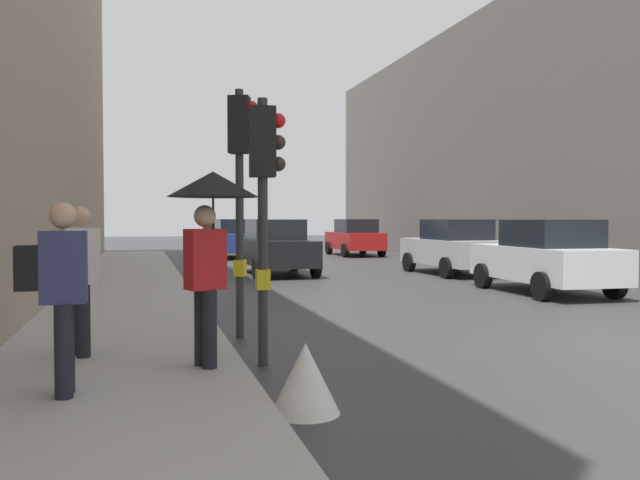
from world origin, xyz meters
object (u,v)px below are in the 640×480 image
Objects in this scene: car_dark_suv at (276,247)px; car_yellow_taxi at (218,235)px; car_red_sedan at (355,237)px; car_blue_van at (236,239)px; pedestrian_with_grey_backpack at (59,287)px; pedestrian_with_umbrella at (211,213)px; car_silver_hatchback at (453,247)px; warning_sign_triangle at (305,378)px; pedestrian_with_black_backpack at (77,271)px; traffic_light_near_left at (265,182)px; traffic_light_near_right at (241,167)px; car_white_compact at (546,257)px.

car_dark_suv is 14.94m from car_yellow_taxi.
car_blue_van is at bearing -178.36° from car_red_sedan.
pedestrian_with_umbrella is at bearing 30.32° from pedestrian_with_grey_backpack.
car_dark_suv and car_red_sedan have the same top height.
car_silver_hatchback is 6.51× the size of warning_sign_triangle.
car_yellow_taxi is 2.43× the size of pedestrian_with_black_backpack.
traffic_light_near_left is 27.73m from car_yellow_taxi.
car_yellow_taxi is 28.32m from pedestrian_with_umbrella.
car_red_sedan is (8.56, 20.21, -1.67)m from traffic_light_near_right.
pedestrian_with_umbrella is (-0.70, -0.53, -0.38)m from traffic_light_near_left.
car_dark_suv is at bearing -121.58° from car_red_sedan.
traffic_light_near_right is at bearing -97.84° from car_blue_van.
car_yellow_taxi is 1.01× the size of car_white_compact.
car_blue_van reaches higher than warning_sign_triangle.
warning_sign_triangle is (-2.59, -29.58, -0.55)m from car_yellow_taxi.
pedestrian_with_umbrella is 1.83m from pedestrian_with_grey_backpack.
car_white_compact and car_red_sedan have the same top height.
car_white_compact reaches higher than warning_sign_triangle.
car_yellow_taxi is at bearing 84.64° from traffic_light_near_left.
traffic_light_near_left is 1.82× the size of pedestrian_with_black_backpack.
car_white_compact is at bearing -92.40° from car_red_sedan.
pedestrian_with_umbrella reaches higher than car_blue_van.
pedestrian_with_grey_backpack is (-10.72, -23.48, 0.29)m from car_red_sedan.
car_silver_hatchback is 16.29m from pedestrian_with_grey_backpack.
pedestrian_with_black_backpack is at bearing -151.95° from car_white_compact.
pedestrian_with_grey_backpack is at bearing -144.62° from car_white_compact.
car_red_sedan is at bearing 1.64° from car_blue_van.
pedestrian_with_umbrella reaches higher than car_red_sedan.
car_blue_van is 12.06m from car_silver_hatchback.
traffic_light_near_left reaches higher than pedestrian_with_umbrella.
pedestrian_with_umbrella is at bearing -127.32° from car_silver_hatchback.
traffic_light_near_right reaches higher than car_dark_suv.
car_dark_suv is at bearing 70.70° from pedestrian_with_grey_backpack.
car_silver_hatchback is 1.98× the size of pedestrian_with_umbrella.
warning_sign_triangle is at bearing -95.01° from car_yellow_taxi.
pedestrian_with_grey_backpack is at bearing -147.29° from traffic_light_near_left.
car_red_sedan is 24.21m from pedestrian_with_black_backpack.
pedestrian_with_black_backpack is at bearing -145.55° from traffic_light_near_right.
car_white_compact is at bearing -53.39° from car_dark_suv.
warning_sign_triangle is (2.17, -2.39, -0.84)m from pedestrian_with_black_backpack.
pedestrian_with_black_backpack is (-4.93, -21.54, 0.29)m from car_blue_van.
traffic_light_near_right reaches higher than car_red_sedan.
car_dark_suv is 1.98× the size of pedestrian_with_umbrella.
car_blue_van is at bearing 116.88° from car_silver_hatchback.
traffic_light_near_left reaches higher than car_white_compact.
car_silver_hatchback is 10.93m from car_red_sedan.
car_silver_hatchback is at bearing 53.65° from traffic_light_near_left.
traffic_light_near_left is 2.76m from warning_sign_triangle.
car_blue_van is 1.01× the size of car_red_sedan.
car_white_compact is 11.06m from warning_sign_triangle.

